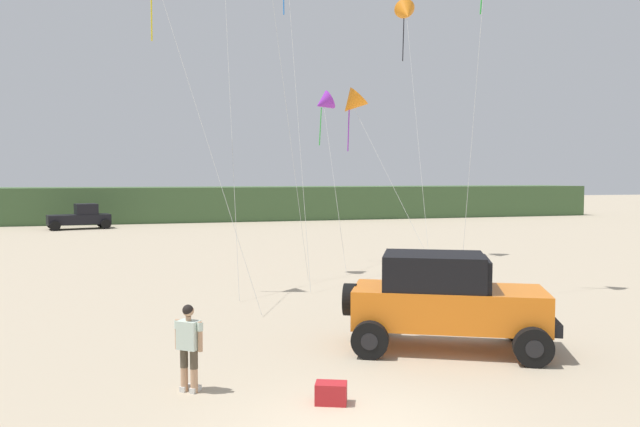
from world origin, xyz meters
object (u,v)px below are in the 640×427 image
at_px(cooler_box, 331,393).
at_px(distant_pickup, 81,217).
at_px(kite_pink_ribbon, 352,104).
at_px(kite_yellow_diamond, 406,13).
at_px(person_watching, 189,343).
at_px(kite_orange_streamer, 323,103).
at_px(jeep, 445,299).

distance_m(cooler_box, distant_pickup, 41.85).
relative_size(kite_pink_ribbon, kite_yellow_diamond, 0.61).
xyz_separation_m(person_watching, cooler_box, (2.41, -1.30, -0.75)).
xyz_separation_m(cooler_box, distant_pickup, (-8.30, 41.01, 0.75)).
xyz_separation_m(cooler_box, kite_orange_streamer, (4.91, 17.58, 7.36)).
distance_m(person_watching, distant_pickup, 40.14).
relative_size(jeep, kite_orange_streamer, 0.61).
bearing_deg(distant_pickup, person_watching, -81.56).
bearing_deg(jeep, person_watching, -167.93).
bearing_deg(person_watching, jeep, 12.07).
relative_size(kite_pink_ribbon, kite_orange_streamer, 0.97).
xyz_separation_m(distant_pickup, kite_pink_ribbon, (13.60, -26.47, 6.24)).
xyz_separation_m(distant_pickup, kite_yellow_diamond, (17.66, -22.84, 11.27)).
distance_m(person_watching, kite_orange_streamer, 19.03).
xyz_separation_m(jeep, kite_orange_streamer, (1.33, 14.99, 6.35)).
height_order(kite_yellow_diamond, kite_orange_streamer, kite_yellow_diamond).
distance_m(person_watching, cooler_box, 2.84).
xyz_separation_m(jeep, distant_pickup, (-11.88, 38.43, -0.26)).
distance_m(distant_pickup, kite_yellow_diamond, 30.99).
bearing_deg(person_watching, cooler_box, -28.47).
height_order(person_watching, cooler_box, person_watching).
relative_size(distant_pickup, kite_yellow_diamond, 0.38).
bearing_deg(kite_orange_streamer, jeep, -95.07).
xyz_separation_m(jeep, cooler_box, (-3.58, -2.58, -1.01)).
bearing_deg(cooler_box, kite_pink_ribbon, 91.51).
xyz_separation_m(cooler_box, kite_yellow_diamond, (9.36, 18.17, 12.02)).
relative_size(jeep, kite_pink_ribbon, 0.63).
relative_size(person_watching, distant_pickup, 0.34).
distance_m(jeep, kite_orange_streamer, 16.34).
height_order(distant_pickup, kite_yellow_diamond, kite_yellow_diamond).
xyz_separation_m(person_watching, kite_yellow_diamond, (11.77, 16.87, 11.27)).
height_order(jeep, kite_orange_streamer, kite_orange_streamer).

